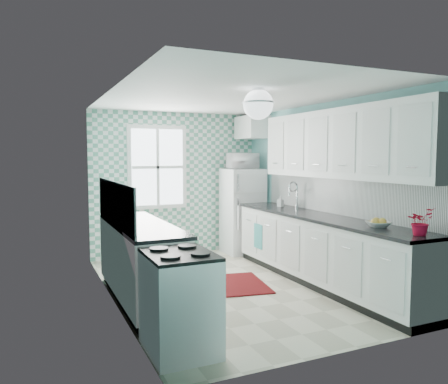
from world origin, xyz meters
name	(u,v)px	position (x,y,z in m)	size (l,w,h in m)	color
floor	(228,287)	(0.00, 0.00, -0.01)	(3.00, 4.40, 0.02)	beige
ceiling	(228,96)	(0.00, 0.00, 2.51)	(3.00, 4.40, 0.02)	white
wall_back	(176,184)	(0.00, 2.21, 1.25)	(3.00, 0.02, 2.50)	#7BC2BF
wall_front	(337,214)	(0.00, -2.21, 1.25)	(3.00, 0.02, 2.50)	#7BC2BF
wall_left	(111,198)	(-1.51, 0.00, 1.25)	(0.02, 4.40, 2.50)	#7BC2BF
wall_right	(322,190)	(1.51, 0.00, 1.25)	(0.02, 4.40, 2.50)	#7BC2BF
accent_wall	(176,184)	(0.00, 2.19, 1.25)	(3.00, 0.01, 2.50)	#579F86
window	(157,167)	(-0.35, 2.16, 1.55)	(1.04, 0.05, 1.44)	white
backsplash_right	(339,196)	(1.49, -0.40, 1.20)	(0.02, 3.60, 0.51)	white
backsplash_left	(115,203)	(-1.49, -0.07, 1.20)	(0.02, 2.15, 0.51)	white
upper_cabinets_right	(341,144)	(1.33, -0.60, 1.90)	(0.33, 3.20, 0.90)	white
upper_cabinet_fridge	(251,128)	(1.30, 1.83, 2.25)	(0.40, 0.74, 0.40)	white
ceiling_light	(258,104)	(0.00, -0.80, 2.32)	(0.34, 0.34, 0.35)	silver
base_cabinets_right	(321,251)	(1.20, -0.40, 0.45)	(0.60, 3.60, 0.90)	white
countertop_right	(321,217)	(1.19, -0.40, 0.92)	(0.63, 3.60, 0.04)	black
base_cabinets_left	(140,264)	(-1.20, -0.07, 0.45)	(0.60, 2.15, 0.90)	white
countertop_left	(141,225)	(-1.19, -0.07, 0.92)	(0.63, 2.15, 0.04)	black
fridge	(242,211)	(1.11, 1.79, 0.76)	(0.66, 0.66, 1.51)	white
stove	(180,300)	(-1.20, -1.56, 0.46)	(0.58, 0.73, 0.88)	silver
sink	(287,209)	(1.20, 0.48, 0.93)	(0.53, 0.45, 0.53)	silver
rug	(238,284)	(0.16, 0.04, 0.01)	(0.71, 1.02, 0.02)	maroon
dish_towel	(258,236)	(0.89, 0.79, 0.48)	(0.02, 0.26, 0.39)	#75C1BA
fruit_bowl	(378,224)	(1.20, -1.44, 0.97)	(0.26, 0.26, 0.07)	white
potted_plant	(420,222)	(1.20, -2.02, 1.08)	(0.26, 0.22, 0.28)	#AC0F0C
soap_bottle	(281,201)	(1.25, 0.73, 1.03)	(0.08, 0.08, 0.17)	#A2B8C7
microwave	(243,161)	(1.11, 1.79, 1.65)	(0.51, 0.35, 0.28)	silver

